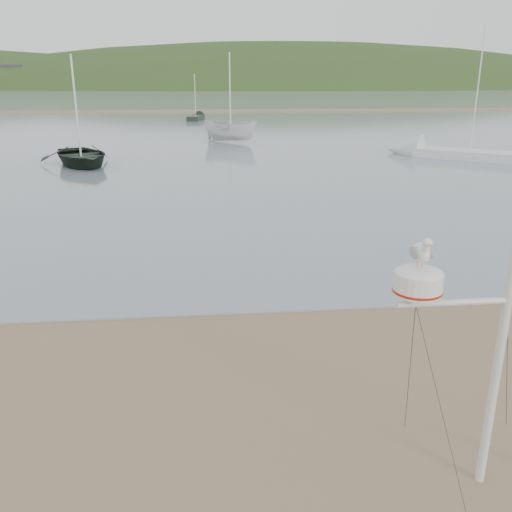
{
  "coord_description": "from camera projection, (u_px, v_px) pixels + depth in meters",
  "views": [
    {
      "loc": [
        1.99,
        -6.44,
        4.82
      ],
      "look_at": [
        2.74,
        1.0,
        2.31
      ],
      "focal_mm": 38.0,
      "sensor_mm": 36.0,
      "label": 1
    }
  ],
  "objects": [
    {
      "name": "boat_dark",
      "position": [
        77.0,
        116.0,
        29.12
      ],
      "size": [
        3.89,
        2.54,
        5.28
      ],
      "primitive_type": "imported",
      "rotation": [
        0.0,
        0.0,
        0.42
      ],
      "color": "black",
      "rests_on": "water"
    },
    {
      "name": "mast_rig",
      "position": [
        490.0,
        396.0,
        6.34
      ],
      "size": [
        2.29,
        2.44,
        5.16
      ],
      "color": "silver",
      "rests_on": "ground"
    },
    {
      "name": "far_cottages",
      "position": [
        202.0,
        77.0,
        191.3
      ],
      "size": [
        294.4,
        6.3,
        8.0
      ],
      "color": "silver",
      "rests_on": "ground"
    },
    {
      "name": "water",
      "position": [
        191.0,
        95.0,
        131.92
      ],
      "size": [
        560.0,
        256.0,
        0.04
      ],
      "primitive_type": "cube",
      "color": "gray",
      "rests_on": "ground"
    },
    {
      "name": "sailboat_dark_mid",
      "position": [
        198.0,
        117.0,
        60.72
      ],
      "size": [
        2.28,
        5.37,
        5.25
      ],
      "color": "black",
      "rests_on": "ground"
    },
    {
      "name": "hill_ridge",
      "position": [
        238.0,
        133.0,
        237.1
      ],
      "size": [
        620.0,
        180.0,
        80.0
      ],
      "color": "#233A17",
      "rests_on": "ground"
    },
    {
      "name": "ground",
      "position": [
        65.0,
        445.0,
        7.43
      ],
      "size": [
        560.0,
        560.0,
        0.0
      ],
      "primitive_type": "plane",
      "color": "#7C6247",
      "rests_on": "ground"
    },
    {
      "name": "boat_white",
      "position": [
        230.0,
        112.0,
        39.59
      ],
      "size": [
        2.27,
        2.25,
        4.35
      ],
      "primitive_type": "imported",
      "rotation": [
        0.0,
        0.0,
        1.06
      ],
      "color": "silver",
      "rests_on": "water"
    },
    {
      "name": "sailboat_white_near",
      "position": [
        430.0,
        152.0,
        33.41
      ],
      "size": [
        7.75,
        6.58,
        8.13
      ],
      "color": "silver",
      "rests_on": "ground"
    },
    {
      "name": "sandbar",
      "position": [
        185.0,
        111.0,
        73.43
      ],
      "size": [
        560.0,
        7.0,
        0.07
      ],
      "primitive_type": "cube",
      "color": "#7C6247",
      "rests_on": "water"
    }
  ]
}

